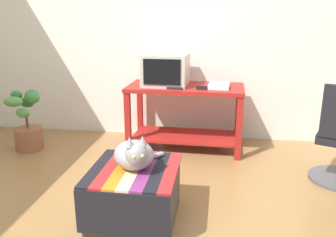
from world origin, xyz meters
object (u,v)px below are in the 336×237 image
at_px(potted_plant, 27,125).
at_px(stapler, 202,88).
at_px(desk, 185,106).
at_px(cat, 135,154).
at_px(keyboard, 165,86).
at_px(ottoman_with_blanket, 135,194).
at_px(book, 219,86).
at_px(tv_monitor, 166,70).

bearing_deg(potted_plant, stapler, 4.34).
bearing_deg(potted_plant, desk, 10.67).
bearing_deg(stapler, cat, 170.07).
bearing_deg(desk, potted_plant, -167.78).
relative_size(keyboard, potted_plant, 0.61).
xyz_separation_m(keyboard, potted_plant, (-1.49, -0.19, -0.44)).
bearing_deg(stapler, ottoman_with_blanket, 169.88).
bearing_deg(potted_plant, cat, -38.12).
height_order(desk, ottoman_with_blanket, desk).
bearing_deg(book, potted_plant, -168.97).
xyz_separation_m(desk, tv_monitor, (-0.22, 0.04, 0.39)).
height_order(desk, cat, desk).
xyz_separation_m(desk, ottoman_with_blanket, (-0.21, -1.49, -0.28)).
bearing_deg(stapler, keyboard, 89.79).
relative_size(cat, stapler, 4.04).
distance_m(book, cat, 1.55).
bearing_deg(book, ottoman_with_blanket, -107.88).
distance_m(keyboard, book, 0.56).
bearing_deg(book, tv_monitor, 174.52).
distance_m(book, potted_plant, 2.11).
bearing_deg(tv_monitor, book, -7.61).
bearing_deg(ottoman_with_blanket, keyboard, 89.36).
bearing_deg(keyboard, book, 15.25).
xyz_separation_m(book, cat, (-0.56, -1.43, -0.22)).
distance_m(desk, book, 0.44).
relative_size(keyboard, book, 1.43).
relative_size(keyboard, ottoman_with_blanket, 0.60).
relative_size(tv_monitor, stapler, 4.74).
distance_m(desk, ottoman_with_blanket, 1.53).
bearing_deg(book, stapler, -140.99).
xyz_separation_m(keyboard, stapler, (0.38, -0.05, 0.01)).
xyz_separation_m(book, stapler, (-0.17, -0.12, -0.00)).
relative_size(tv_monitor, cat, 1.17).
xyz_separation_m(potted_plant, stapler, (1.88, 0.14, 0.44)).
distance_m(ottoman_with_blanket, cat, 0.30).
bearing_deg(stapler, desk, 52.65).
height_order(book, stapler, book).
height_order(keyboard, stapler, stapler).
xyz_separation_m(desk, book, (0.35, -0.05, 0.25)).
relative_size(tv_monitor, ottoman_with_blanket, 0.78).
relative_size(desk, potted_plant, 1.90).
bearing_deg(tv_monitor, potted_plant, -164.89).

